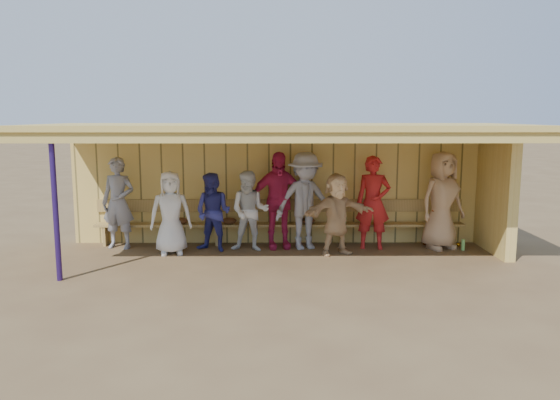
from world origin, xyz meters
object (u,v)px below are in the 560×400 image
Objects in this scene: player_g at (373,203)px; player_extra at (250,211)px; player_h at (442,200)px; bench at (280,219)px; player_f at (337,214)px; player_b at (171,213)px; player_e at (305,201)px; player_a at (118,203)px; player_c at (213,212)px; player_d at (278,200)px.

player_g is 2.47m from player_extra.
player_h reaches higher than bench.
player_g reaches higher than player_f.
player_e reaches higher than player_b.
player_b is at bearing 156.73° from player_f.
player_a is 6.48m from player_h.
player_b is 1.01× the size of player_extra.
player_b is 1.04× the size of player_c.
player_f is at bearing -35.75° from player_d.
player_h is 3.84m from player_extra.
player_extra is at bearing 4.35° from player_a.
bench is at bearing 119.97° from player_f.
player_e reaches higher than player_f.
player_h is (2.15, 0.46, 0.19)m from player_f.
player_a is 1.95m from player_c.
player_c is 0.80× the size of player_e.
player_c reaches higher than bench.
player_a is 4.36m from player_f.
player_c is 0.97× the size of player_extra.
player_c is at bearing 179.96° from player_d.
player_extra is 0.86m from bench.
player_b is 2.26m from bench.
player_g reaches higher than player_a.
bench is (0.04, 0.32, -0.45)m from player_d.
player_h is (5.34, 0.40, 0.17)m from player_b.
player_g is 1.38m from player_h.
player_e reaches higher than player_a.
player_f is at bearing 2.79° from player_a.
player_f is (3.19, -0.06, -0.02)m from player_b.
player_extra is (-3.83, -0.18, -0.18)m from player_h.
player_g is 0.25× the size of bench.
bench is at bearing 126.52° from player_e.
player_e reaches higher than player_g.
bench is at bearing 50.35° from player_extra.
player_d is (3.20, -0.01, 0.05)m from player_a.
player_g reaches higher than player_c.
player_a is 0.99× the size of player_g.
player_d is 1.04× the size of player_g.
player_h reaches higher than player_b.
player_extra is at bearing 22.63° from player_c.
player_f is 1.70m from player_extra.
player_g is at bearing -5.83° from player_b.
player_c is at bearing 168.83° from player_e.
player_g is at bearing -12.44° from player_d.
player_h is 1.23× the size of player_extra.
player_g is (1.91, -0.05, -0.04)m from player_d.
player_g is (3.18, 0.20, 0.16)m from player_c.
player_b is 0.82m from player_c.
player_a is 2.66m from player_extra.
player_a is at bearing -178.49° from player_extra.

